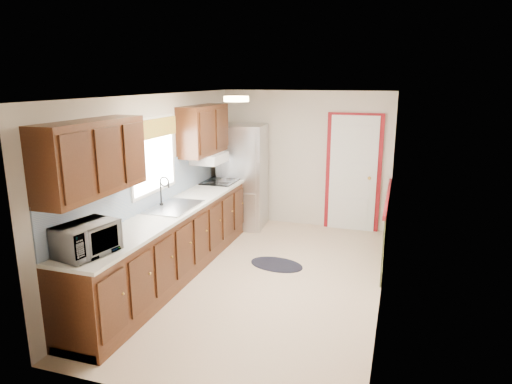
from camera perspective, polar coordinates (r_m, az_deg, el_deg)
The scene contains 8 objects.
room_shell at distance 5.79m, azimuth 1.11°, elevation 0.06°, with size 3.20×5.20×2.52m.
kitchen_run at distance 6.11m, azimuth -10.90°, elevation -3.26°, with size 0.63×4.00×2.20m.
back_wall_trim at distance 7.81m, azimuth 12.84°, elevation 1.02°, with size 1.12×2.30×2.08m.
ceiling_fixture at distance 5.54m, azimuth -2.48°, elevation 11.55°, with size 0.30×0.30×0.06m, color #FFD88C.
microwave at distance 4.68m, azimuth -20.45°, elevation -5.14°, with size 0.57×0.31×0.38m, color white.
refrigerator at distance 8.07m, azimuth -1.63°, elevation 1.95°, with size 0.82×0.79×1.82m.
rug at distance 6.62m, azimuth 2.58°, elevation -9.04°, with size 0.78×0.51×0.01m, color black.
cooktop at distance 7.53m, azimuth -4.50°, elevation 1.33°, with size 0.51×0.61×0.02m, color black.
Camera 1 is at (1.62, -5.39, 2.59)m, focal length 32.00 mm.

